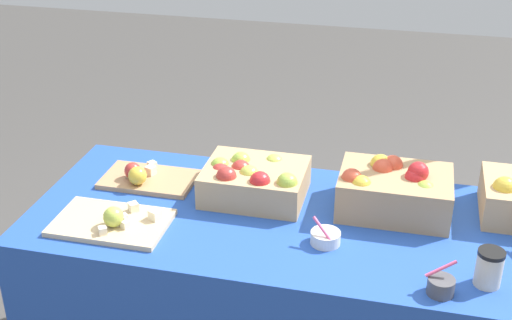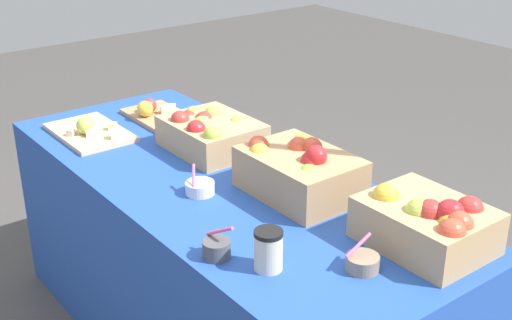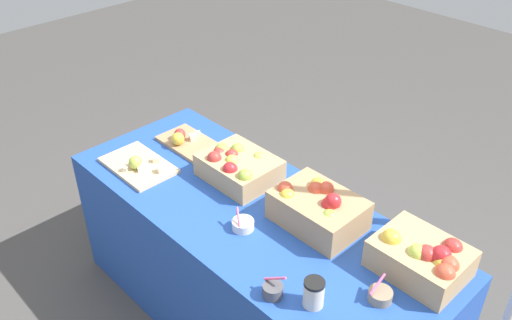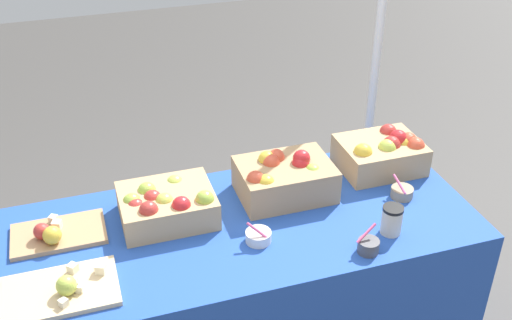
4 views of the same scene
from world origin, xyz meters
The scene contains 11 objects.
ground_plane centered at (0.00, 0.00, 0.00)m, with size 10.00×10.00×0.00m, color #474442.
table centered at (0.00, 0.00, 0.37)m, with size 1.90×0.76×0.74m, color #234CAD.
apple_crate_left centered at (0.74, 0.20, 0.82)m, with size 0.34×0.27×0.17m.
apple_crate_middle centered at (0.27, 0.13, 0.82)m, with size 0.37×0.27×0.19m.
apple_crate_right centered at (-0.22, 0.12, 0.81)m, with size 0.35×0.28×0.15m.
cutting_board_front centered at (-0.62, -0.18, 0.76)m, with size 0.38×0.24×0.09m.
cutting_board_back centered at (-0.63, 0.12, 0.76)m, with size 0.34×0.21×0.09m.
sample_bowl_near centered at (0.43, -0.30, 0.77)m, with size 0.09×0.08×0.10m.
sample_bowl_mid centered at (0.07, -0.12, 0.76)m, with size 0.10×0.10×0.09m.
sample_bowl_far centered at (0.71, -0.03, 0.76)m, with size 0.09×0.09×0.09m.
coffee_cup centered at (0.56, -0.22, 0.80)m, with size 0.08×0.08×0.11m.
Camera 3 is at (1.41, -1.32, 2.28)m, focal length 38.54 mm.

